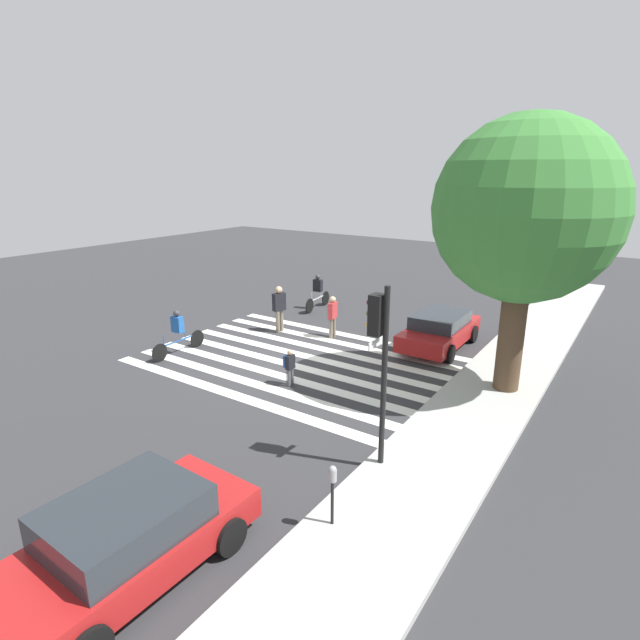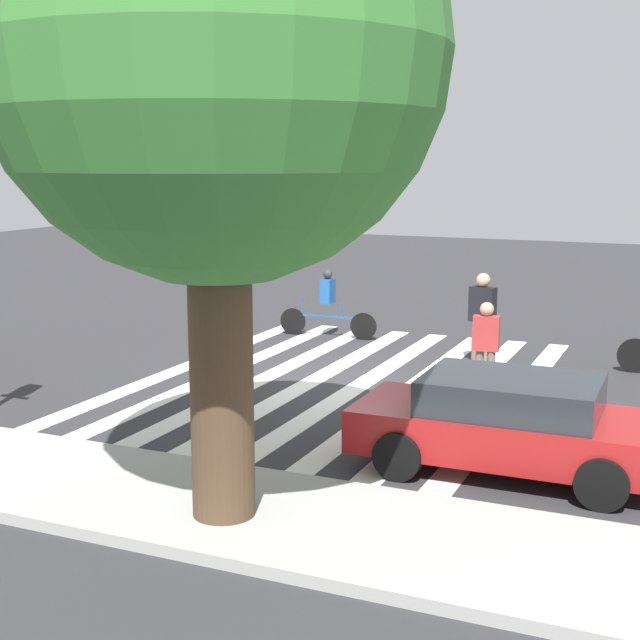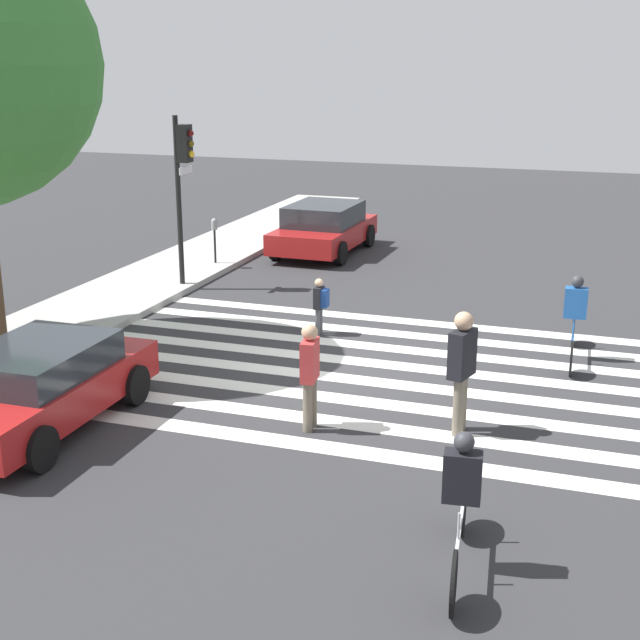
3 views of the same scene
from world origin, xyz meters
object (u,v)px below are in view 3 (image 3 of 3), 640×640
(car_parked_silver_sedan, at_px, (324,228))
(pedestrian_child_with_backpack, at_px, (310,371))
(traffic_light, at_px, (183,170))
(pedestrian_adult_tall_backpack, at_px, (462,366))
(parking_meter, at_px, (214,231))
(cyclist_near_curb, at_px, (575,314))
(cyclist_far_lane, at_px, (461,498))
(pedestrian_adult_blue_shirt, at_px, (320,302))
(car_parked_far_curb, at_px, (40,385))

(car_parked_silver_sedan, bearing_deg, pedestrian_child_with_backpack, -161.05)
(traffic_light, xyz_separation_m, pedestrian_adult_tall_backpack, (-6.19, -7.57, -1.78))
(parking_meter, bearing_deg, cyclist_near_curb, -115.99)
(cyclist_near_curb, bearing_deg, cyclist_far_lane, 172.25)
(parking_meter, distance_m, pedestrian_adult_blue_shirt, 6.34)
(cyclist_near_curb, xyz_separation_m, car_parked_silver_sedan, (7.15, 7.16, -0.15))
(traffic_light, bearing_deg, pedestrian_adult_blue_shirt, -119.48)
(cyclist_near_curb, height_order, cyclist_far_lane, cyclist_far_lane)
(cyclist_near_curb, xyz_separation_m, cyclist_far_lane, (-7.54, 0.70, 0.01))
(traffic_light, distance_m, car_parked_far_curb, 8.44)
(pedestrian_child_with_backpack, distance_m, cyclist_far_lane, 4.13)
(pedestrian_adult_tall_backpack, height_order, cyclist_near_curb, pedestrian_adult_tall_backpack)
(cyclist_far_lane, bearing_deg, car_parked_far_curb, 67.99)
(cyclist_near_curb, distance_m, car_parked_silver_sedan, 10.13)
(cyclist_far_lane, height_order, car_parked_far_curb, cyclist_far_lane)
(pedestrian_adult_blue_shirt, height_order, cyclist_far_lane, cyclist_far_lane)
(parking_meter, bearing_deg, pedestrian_adult_tall_backpack, -136.84)
(pedestrian_child_with_backpack, bearing_deg, pedestrian_adult_blue_shirt, 9.81)
(parking_meter, distance_m, car_parked_silver_sedan, 3.38)
(traffic_light, relative_size, car_parked_far_curb, 0.99)
(pedestrian_adult_blue_shirt, xyz_separation_m, cyclist_far_lane, (-7.51, -4.12, 0.20))
(cyclist_far_lane, bearing_deg, parking_meter, 28.96)
(pedestrian_adult_tall_backpack, bearing_deg, traffic_light, -113.98)
(pedestrian_adult_tall_backpack, relative_size, car_parked_far_curb, 0.46)
(parking_meter, distance_m, cyclist_near_curb, 10.29)
(pedestrian_adult_blue_shirt, distance_m, pedestrian_adult_tall_backpack, 5.21)
(pedestrian_child_with_backpack, xyz_separation_m, cyclist_near_curb, (4.48, -3.47, -0.06))
(car_parked_silver_sedan, bearing_deg, pedestrian_adult_blue_shirt, -160.61)
(car_parked_far_curb, bearing_deg, cyclist_near_curb, -52.28)
(pedestrian_child_with_backpack, xyz_separation_m, cyclist_far_lane, (-3.06, -2.77, -0.05))
(pedestrian_child_with_backpack, height_order, pedestrian_adult_blue_shirt, pedestrian_child_with_backpack)
(pedestrian_adult_blue_shirt, bearing_deg, traffic_light, 60.12)
(cyclist_far_lane, relative_size, car_parked_far_curb, 0.55)
(parking_meter, height_order, pedestrian_child_with_backpack, pedestrian_child_with_backpack)
(parking_meter, xyz_separation_m, car_parked_silver_sedan, (2.65, -2.08, -0.27))
(pedestrian_adult_blue_shirt, height_order, car_parked_silver_sedan, car_parked_silver_sedan)
(pedestrian_child_with_backpack, bearing_deg, parking_meter, 25.62)
(traffic_light, height_order, cyclist_far_lane, traffic_light)
(pedestrian_adult_blue_shirt, xyz_separation_m, cyclist_near_curb, (0.03, -4.82, 0.19))
(cyclist_near_curb, relative_size, cyclist_far_lane, 1.05)
(pedestrian_adult_blue_shirt, relative_size, pedestrian_adult_tall_backpack, 0.62)
(cyclist_near_curb, bearing_deg, car_parked_far_curb, 125.74)
(pedestrian_adult_tall_backpack, relative_size, car_parked_silver_sedan, 0.45)
(parking_meter, xyz_separation_m, cyclist_near_curb, (-4.51, -9.24, -0.12))
(traffic_light, xyz_separation_m, car_parked_far_curb, (-7.99, -1.66, -2.15))
(pedestrian_child_with_backpack, relative_size, car_parked_far_curb, 0.40)
(pedestrian_child_with_backpack, distance_m, pedestrian_adult_blue_shirt, 4.66)
(pedestrian_child_with_backpack, xyz_separation_m, car_parked_silver_sedan, (11.64, 3.69, -0.21))
(pedestrian_adult_tall_backpack, height_order, car_parked_far_curb, pedestrian_adult_tall_backpack)
(traffic_light, bearing_deg, car_parked_silver_sedan, -19.86)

